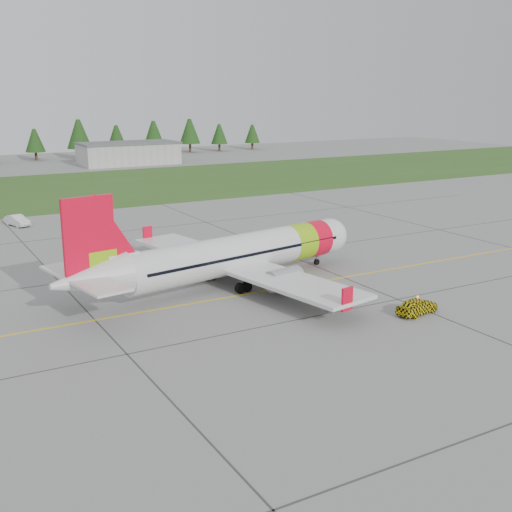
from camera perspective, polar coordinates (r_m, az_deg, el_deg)
ground at (r=52.72m, az=4.32°, el=-5.55°), size 320.00×320.00×0.00m
aircraft at (r=60.99m, az=-1.97°, el=0.09°), size 32.83×30.66×10.01m
follow_me_car at (r=54.62m, az=14.21°, el=-2.98°), size 1.66×1.86×4.09m
service_van at (r=94.03m, az=-20.53°, el=3.91°), size 2.03×1.97×4.64m
grass_strip at (r=127.41m, az=-16.72°, el=5.70°), size 320.00×50.00×0.03m
taxi_guideline at (r=59.16m, az=0.01°, el=-3.25°), size 120.00×0.25×0.02m
hangar_east at (r=168.28m, az=-11.26°, el=8.89°), size 24.00×12.00×5.20m
treeline at (r=181.65m, az=-20.95°, el=9.37°), size 160.00×8.00×10.00m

